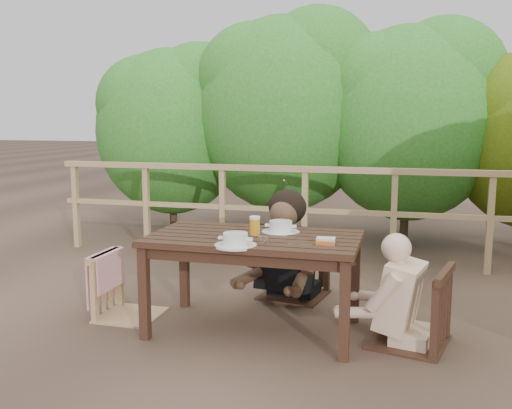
% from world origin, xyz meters
% --- Properties ---
extents(ground, '(60.00, 60.00, 0.00)m').
position_xyz_m(ground, '(0.00, 0.00, 0.00)').
color(ground, brown).
rests_on(ground, ground).
extents(table, '(1.46, 0.82, 0.67)m').
position_xyz_m(table, '(0.00, 0.00, 0.34)').
color(table, '#301C12').
rests_on(table, ground).
extents(chair_left, '(0.46, 0.46, 0.92)m').
position_xyz_m(chair_left, '(-0.99, 0.03, 0.46)').
color(chair_left, tan).
rests_on(chair_left, ground).
extents(chair_far, '(0.59, 0.59, 1.04)m').
position_xyz_m(chair_far, '(0.12, 0.84, 0.52)').
color(chair_far, '#301C12').
rests_on(chair_far, ground).
extents(chair_right, '(0.61, 0.61, 1.01)m').
position_xyz_m(chair_right, '(1.06, 0.04, 0.51)').
color(chair_right, '#301C12').
rests_on(chair_right, ground).
extents(woman, '(0.68, 0.79, 1.41)m').
position_xyz_m(woman, '(0.12, 0.86, 0.71)').
color(woman, black).
rests_on(woman, ground).
extents(diner_right, '(0.70, 0.62, 1.22)m').
position_xyz_m(diner_right, '(1.09, 0.04, 0.61)').
color(diner_right, beige).
rests_on(diner_right, ground).
extents(railing, '(5.60, 0.10, 1.01)m').
position_xyz_m(railing, '(0.00, 2.00, 0.51)').
color(railing, tan).
rests_on(railing, ground).
extents(hedge_row, '(6.60, 1.60, 3.80)m').
position_xyz_m(hedge_row, '(0.40, 3.20, 1.90)').
color(hedge_row, '#2D6C22').
rests_on(hedge_row, ground).
extents(soup_near, '(0.27, 0.27, 0.09)m').
position_xyz_m(soup_near, '(-0.04, -0.31, 0.72)').
color(soup_near, silver).
rests_on(soup_near, table).
extents(soup_far, '(0.28, 0.28, 0.09)m').
position_xyz_m(soup_far, '(0.15, 0.19, 0.72)').
color(soup_far, white).
rests_on(soup_far, table).
extents(bread_roll, '(0.12, 0.09, 0.07)m').
position_xyz_m(bread_roll, '(-0.05, -0.22, 0.71)').
color(bread_roll, '#B26F3A').
rests_on(bread_roll, table).
extents(beer_glass, '(0.08, 0.08, 0.15)m').
position_xyz_m(beer_glass, '(-0.00, 0.02, 0.75)').
color(beer_glass, orange).
rests_on(beer_glass, table).
extents(tumbler, '(0.06, 0.06, 0.07)m').
position_xyz_m(tumbler, '(0.13, -0.25, 0.71)').
color(tumbler, silver).
rests_on(tumbler, table).
extents(butter_tub, '(0.13, 0.10, 0.05)m').
position_xyz_m(butter_tub, '(0.52, -0.13, 0.70)').
color(butter_tub, white).
rests_on(butter_tub, table).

